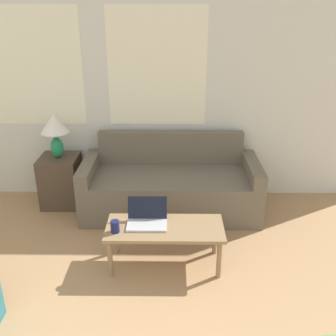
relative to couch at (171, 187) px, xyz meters
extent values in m
cube|color=silver|center=(-0.76, 0.43, 1.03)|extent=(6.52, 0.05, 2.60)
cube|color=white|center=(-1.53, 0.41, 1.28)|extent=(1.10, 0.01, 1.30)
cube|color=white|center=(-0.15, 0.41, 1.28)|extent=(1.10, 0.01, 1.30)
cube|color=#665B4C|center=(0.00, -0.06, -0.05)|extent=(1.67, 0.82, 0.46)
cube|color=#665B4C|center=(0.00, 0.29, 0.15)|extent=(1.67, 0.12, 0.84)
cube|color=#665B4C|center=(-0.91, -0.06, 0.03)|extent=(0.14, 0.82, 0.61)
cube|color=#665B4C|center=(0.91, -0.06, 0.03)|extent=(0.14, 0.82, 0.61)
cube|color=#4C3D2D|center=(-1.28, 0.11, 0.02)|extent=(0.43, 0.43, 0.59)
ellipsoid|color=#1E8451|center=(-1.28, 0.11, 0.43)|extent=(0.14, 0.14, 0.24)
cylinder|color=tan|center=(-1.28, 0.11, 0.58)|extent=(0.02, 0.02, 0.06)
cone|color=white|center=(-1.28, 0.11, 0.72)|extent=(0.31, 0.31, 0.21)
cube|color=#8E704C|center=(-0.05, -1.05, 0.11)|extent=(1.04, 0.46, 0.03)
cylinder|color=#8E704C|center=(-0.52, -1.23, -0.09)|extent=(0.04, 0.04, 0.37)
cylinder|color=#8E704C|center=(0.42, -1.23, -0.09)|extent=(0.04, 0.04, 0.37)
cylinder|color=#8E704C|center=(-0.52, -0.88, -0.09)|extent=(0.04, 0.04, 0.37)
cylinder|color=#8E704C|center=(0.42, -0.88, -0.09)|extent=(0.04, 0.04, 0.37)
cube|color=#B7B7BC|center=(-0.20, -1.05, 0.13)|extent=(0.35, 0.20, 0.02)
cube|color=black|center=(-0.20, -0.92, 0.24)|extent=(0.35, 0.06, 0.20)
cylinder|color=#191E4C|center=(-0.47, -1.14, 0.18)|extent=(0.08, 0.08, 0.11)
camera|label=1|loc=(0.01, -4.03, 1.96)|focal=42.00mm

